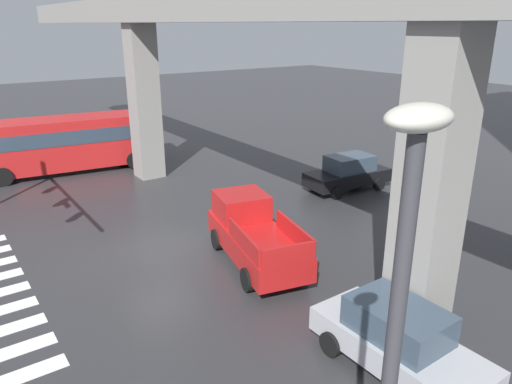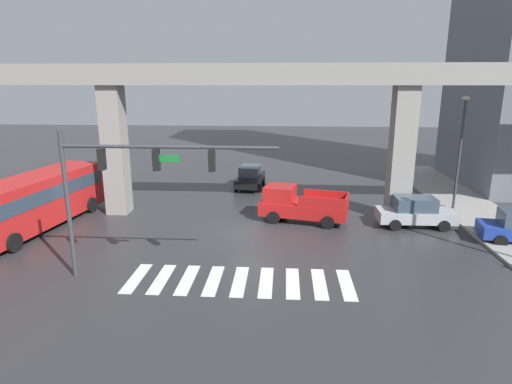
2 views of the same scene
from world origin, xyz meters
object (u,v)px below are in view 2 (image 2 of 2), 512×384
at_px(city_bus, 30,201).
at_px(traffic_signal_mast, 129,173).
at_px(pickup_truck, 299,205).
at_px(street_lamp_mid_block, 461,140).
at_px(sedan_black, 250,177).
at_px(sedan_silver, 415,212).

xyz_separation_m(city_bus, traffic_signal_mast, (7.80, -5.54, 2.84)).
bearing_deg(pickup_truck, city_bus, -169.85).
relative_size(pickup_truck, street_lamp_mid_block, 0.75).
distance_m(sedan_black, traffic_signal_mast, 17.19).
bearing_deg(street_lamp_mid_block, pickup_truck, -164.00).
bearing_deg(pickup_truck, street_lamp_mid_block, 16.00).
distance_m(traffic_signal_mast, street_lamp_mid_block, 20.41).
xyz_separation_m(city_bus, sedan_silver, (21.50, 2.18, -0.87)).
xyz_separation_m(pickup_truck, street_lamp_mid_block, (10.08, 2.89, 3.57)).
bearing_deg(city_bus, traffic_signal_mast, -35.37).
xyz_separation_m(city_bus, street_lamp_mid_block, (24.94, 5.55, 2.83)).
bearing_deg(street_lamp_mid_block, sedan_silver, -135.59).
height_order(sedan_silver, traffic_signal_mast, traffic_signal_mast).
relative_size(pickup_truck, city_bus, 0.49).
height_order(sedan_silver, street_lamp_mid_block, street_lamp_mid_block).
bearing_deg(street_lamp_mid_block, sedan_black, 158.67).
bearing_deg(traffic_signal_mast, city_bus, 144.63).
bearing_deg(sedan_black, city_bus, -136.11).
height_order(pickup_truck, traffic_signal_mast, traffic_signal_mast).
xyz_separation_m(pickup_truck, sedan_black, (-3.55, 8.21, -0.14)).
distance_m(sedan_black, sedan_silver, 13.40).
distance_m(city_bus, sedan_black, 15.71).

